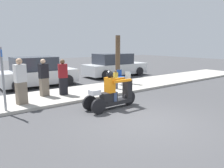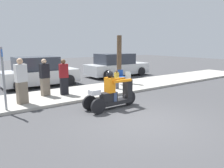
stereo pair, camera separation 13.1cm
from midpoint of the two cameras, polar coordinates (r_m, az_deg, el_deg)
The scene contains 12 objects.
ground_plane at distance 7.06m, azimuth 7.70°, elevation -9.69°, with size 60.00×60.00×0.00m, color #424244.
sidewalk_strip at distance 10.67m, azimuth -9.91°, elevation -2.47°, with size 28.00×2.80×0.12m.
motorcycle_trike at distance 8.24m, azimuth -0.44°, elevation -2.85°, with size 2.23×0.68×1.45m.
spectator_near_curb at distance 9.05m, azimuth -23.14°, elevation 0.42°, with size 0.46×0.33×1.77m.
spectator_far_back at distance 10.13m, azimuth -17.73°, elevation 1.43°, with size 0.43×0.31×1.65m.
spectator_end_of_line at distance 11.26m, azimuth 0.62°, elevation 1.12°, with size 0.25×0.17×0.97m.
spectator_mid_group at distance 10.14m, azimuth -13.03°, elevation 1.58°, with size 0.42×0.29×1.62m.
folding_chair_set_back at distance 12.52m, azimuth 1.63°, elevation 2.23°, with size 0.52×0.52×0.82m.
parked_car_lot_far at distance 13.27m, azimuth -19.19°, elevation 2.82°, with size 4.22×2.07×1.69m.
parked_car_lot_left at distance 16.54m, azimuth 0.49°, elevation 4.84°, with size 4.90×2.12×1.70m.
tree_trunk at distance 13.12m, azimuth 1.23°, elevation 6.51°, with size 0.28×0.28×2.78m.
street_sign at distance 8.33m, azimuth -27.01°, elevation 1.71°, with size 0.08×0.36×2.20m.
Camera 1 is at (-4.75, -4.64, 2.43)m, focal length 35.00 mm.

